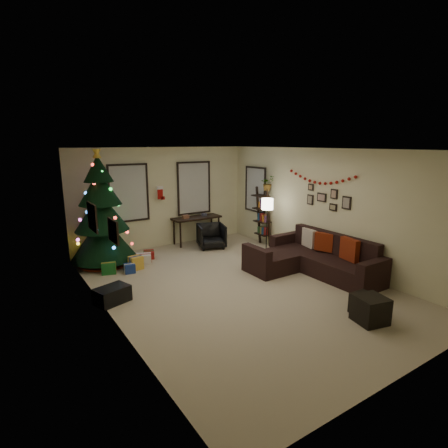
% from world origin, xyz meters
% --- Properties ---
extents(floor, '(7.00, 7.00, 0.00)m').
position_xyz_m(floor, '(0.00, 0.00, 0.00)').
color(floor, '#B9A98C').
rests_on(floor, ground).
extents(ceiling, '(7.00, 7.00, 0.00)m').
position_xyz_m(ceiling, '(0.00, 0.00, 2.70)').
color(ceiling, white).
rests_on(ceiling, floor).
extents(wall_back, '(5.00, 0.00, 5.00)m').
position_xyz_m(wall_back, '(0.00, 3.50, 1.35)').
color(wall_back, beige).
rests_on(wall_back, floor).
extents(wall_front, '(5.00, 0.00, 5.00)m').
position_xyz_m(wall_front, '(0.00, -3.50, 1.35)').
color(wall_front, beige).
rests_on(wall_front, floor).
extents(wall_left, '(0.00, 7.00, 7.00)m').
position_xyz_m(wall_left, '(-2.50, 0.00, 1.35)').
color(wall_left, beige).
rests_on(wall_left, floor).
extents(wall_right, '(0.00, 7.00, 7.00)m').
position_xyz_m(wall_right, '(2.50, 0.00, 1.35)').
color(wall_right, beige).
rests_on(wall_right, floor).
extents(window_back_left, '(1.05, 0.06, 1.50)m').
position_xyz_m(window_back_left, '(-0.95, 3.47, 1.55)').
color(window_back_left, '#728CB2').
rests_on(window_back_left, wall_back).
extents(window_back_right, '(1.05, 0.06, 1.50)m').
position_xyz_m(window_back_right, '(0.95, 3.47, 1.55)').
color(window_back_right, '#728CB2').
rests_on(window_back_right, wall_back).
extents(window_right_wall, '(0.06, 0.90, 1.30)m').
position_xyz_m(window_right_wall, '(2.47, 2.55, 1.50)').
color(window_right_wall, '#728CB2').
rests_on(window_right_wall, wall_right).
extents(christmas_tree, '(1.49, 1.49, 2.78)m').
position_xyz_m(christmas_tree, '(-1.84, 2.83, 1.15)').
color(christmas_tree, black).
rests_on(christmas_tree, floor).
extents(presents, '(1.43, 1.01, 0.30)m').
position_xyz_m(presents, '(-1.32, 2.22, 0.12)').
color(presents, gold).
rests_on(presents, floor).
extents(sofa, '(1.83, 2.67, 0.86)m').
position_xyz_m(sofa, '(1.85, -0.29, 0.28)').
color(sofa, black).
rests_on(sofa, floor).
extents(pillow_red_a, '(0.21, 0.48, 0.47)m').
position_xyz_m(pillow_red_a, '(2.21, -0.97, 0.64)').
color(pillow_red_a, maroon).
rests_on(pillow_red_a, sofa).
extents(pillow_red_b, '(0.27, 0.42, 0.41)m').
position_xyz_m(pillow_red_b, '(2.21, -0.29, 0.64)').
color(pillow_red_b, maroon).
rests_on(pillow_red_b, sofa).
extents(pillow_cream, '(0.20, 0.44, 0.43)m').
position_xyz_m(pillow_cream, '(2.21, 0.17, 0.63)').
color(pillow_cream, beige).
rests_on(pillow_cream, sofa).
extents(ottoman_near, '(0.55, 0.55, 0.43)m').
position_xyz_m(ottoman_near, '(0.93, -2.41, 0.22)').
color(ottoman_near, black).
rests_on(ottoman_near, floor).
extents(ottoman_far, '(0.37, 0.37, 0.34)m').
position_xyz_m(ottoman_far, '(1.10, -2.17, 0.17)').
color(ottoman_far, black).
rests_on(ottoman_far, floor).
extents(desk, '(1.40, 0.50, 0.76)m').
position_xyz_m(desk, '(0.89, 3.22, 0.67)').
color(desk, black).
rests_on(desk, floor).
extents(desk_chair, '(0.80, 0.77, 0.66)m').
position_xyz_m(desk_chair, '(0.98, 2.57, 0.33)').
color(desk_chair, black).
rests_on(desk_chair, floor).
extents(bookshelf, '(0.30, 0.49, 1.63)m').
position_xyz_m(bookshelf, '(2.30, 2.00, 0.79)').
color(bookshelf, black).
rests_on(bookshelf, floor).
extents(potted_plant, '(0.52, 0.47, 0.51)m').
position_xyz_m(potted_plant, '(2.30, 1.84, 1.82)').
color(potted_plant, '#4C4C4C').
rests_on(potted_plant, bookshelf).
extents(floor_lamp, '(0.30, 0.30, 1.43)m').
position_xyz_m(floor_lamp, '(1.95, 1.40, 1.19)').
color(floor_lamp, black).
rests_on(floor_lamp, floor).
extents(art_map, '(0.04, 0.60, 0.50)m').
position_xyz_m(art_map, '(-2.48, 0.91, 1.54)').
color(art_map, black).
rests_on(art_map, wall_left).
extents(art_abstract, '(0.04, 0.45, 0.35)m').
position_xyz_m(art_abstract, '(-2.48, -0.33, 1.54)').
color(art_abstract, black).
rests_on(art_abstract, wall_left).
extents(gallery, '(0.03, 1.25, 0.54)m').
position_xyz_m(gallery, '(2.48, -0.07, 1.57)').
color(gallery, black).
rests_on(gallery, wall_right).
extents(garland, '(0.08, 1.90, 0.30)m').
position_xyz_m(garland, '(2.45, 0.15, 2.02)').
color(garland, '#A5140C').
rests_on(garland, wall_right).
extents(stocking_left, '(0.20, 0.05, 0.36)m').
position_xyz_m(stocking_left, '(-0.14, 3.31, 1.52)').
color(stocking_left, '#990F0C').
rests_on(stocking_left, wall_back).
extents(stocking_right, '(0.20, 0.05, 0.36)m').
position_xyz_m(stocking_right, '(0.19, 3.55, 1.42)').
color(stocking_right, '#990F0C').
rests_on(stocking_right, wall_back).
extents(storage_bin, '(0.68, 0.55, 0.29)m').
position_xyz_m(storage_bin, '(-2.32, 0.58, 0.15)').
color(storage_bin, black).
rests_on(storage_bin, floor).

